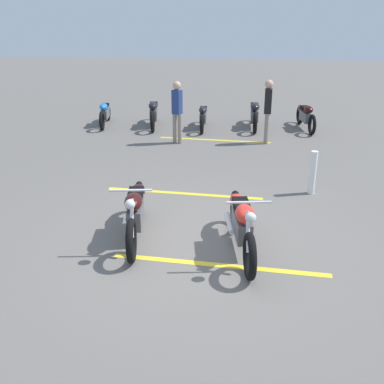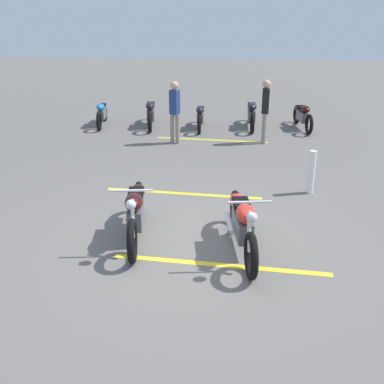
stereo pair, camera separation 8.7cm
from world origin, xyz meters
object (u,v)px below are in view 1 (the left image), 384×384
object	(u,v)px
motorcycle_row_far_right	(105,112)
motorcycle_row_far_left	(305,115)
motorcycle_row_center	(203,116)
motorcycle_row_right	(154,112)
motorcycle_dark_foreground	(135,210)
bollard_post	(313,173)
motorcycle_row_left	(254,113)
bystander_near_row	(268,108)
motorcycle_bright_foreground	(241,222)
bystander_secondary	(177,109)

from	to	relation	value
motorcycle_row_far_right	motorcycle_row_far_left	bearing A→B (deg)	83.27
motorcycle_row_center	motorcycle_row_right	distance (m)	1.60
motorcycle_dark_foreground	motorcycle_row_center	xyz separation A→B (m)	(7.57, -0.33, -0.06)
motorcycle_dark_foreground	bollard_post	distance (m)	3.83
motorcycle_row_far_left	motorcycle_row_left	size ratio (longest dim) A/B	0.93
motorcycle_row_far_left	motorcycle_row_far_right	size ratio (longest dim) A/B	1.03
motorcycle_row_far_left	bystander_near_row	xyz separation A→B (m)	(-1.84, 1.25, 0.55)
motorcycle_row_far_right	bollard_post	bearing A→B (deg)	38.88
motorcycle_dark_foreground	bollard_post	bearing A→B (deg)	117.71
motorcycle_bright_foreground	motorcycle_dark_foreground	world-z (taller)	same
motorcycle_row_far_left	motorcycle_row_right	xyz separation A→B (m)	(-0.24, 4.78, 0.03)
motorcycle_row_center	bystander_near_row	world-z (taller)	bystander_near_row
motorcycle_bright_foreground	bollard_post	xyz separation A→B (m)	(2.53, -1.36, -0.02)
motorcycle_bright_foreground	bystander_near_row	distance (m)	6.35
motorcycle_bright_foreground	motorcycle_row_center	distance (m)	7.93
motorcycle_row_far_left	motorcycle_row_left	xyz separation A→B (m)	(-0.00, 1.59, 0.03)
motorcycle_bright_foreground	motorcycle_row_left	distance (m)	8.15
motorcycle_row_left	bollard_post	size ratio (longest dim) A/B	2.47
motorcycle_dark_foreground	motorcycle_row_left	size ratio (longest dim) A/B	1.01
bystander_near_row	bystander_secondary	size ratio (longest dim) A/B	1.02
bollard_post	motorcycle_row_right	bearing A→B (deg)	39.00
motorcycle_dark_foreground	bystander_secondary	xyz separation A→B (m)	(5.75, 0.21, 0.49)
motorcycle_row_left	motorcycle_bright_foreground	bearing A→B (deg)	-3.17
motorcycle_row_far_left	bystander_secondary	size ratio (longest dim) A/B	1.20
motorcycle_row_far_left	motorcycle_row_center	world-z (taller)	motorcycle_row_far_left
motorcycle_row_center	bollard_post	bearing A→B (deg)	24.46
motorcycle_dark_foreground	motorcycle_row_far_left	size ratio (longest dim) A/B	1.09
motorcycle_row_center	bystander_near_row	size ratio (longest dim) A/B	1.12
motorcycle_row_far_left	motorcycle_row_far_right	distance (m)	6.38
motorcycle_dark_foreground	motorcycle_row_center	world-z (taller)	motorcycle_dark_foreground
motorcycle_dark_foreground	bystander_near_row	size ratio (longest dim) A/B	1.27
motorcycle_dark_foreground	bystander_secondary	distance (m)	5.78
motorcycle_row_center	motorcycle_row_right	world-z (taller)	motorcycle_row_right
motorcycle_bright_foreground	bystander_near_row	world-z (taller)	bystander_near_row
motorcycle_row_far_right	motorcycle_dark_foreground	bearing A→B (deg)	11.42
bystander_near_row	bollard_post	distance (m)	3.90
motorcycle_row_far_left	motorcycle_row_left	bearing A→B (deg)	-98.96
motorcycle_row_far_right	bystander_secondary	distance (m)	3.30
motorcycle_row_left	motorcycle_row_center	distance (m)	1.63
motorcycle_row_right	motorcycle_row_far_right	world-z (taller)	motorcycle_row_right
bystander_near_row	motorcycle_dark_foreground	bearing A→B (deg)	71.87
motorcycle_row_left	motorcycle_row_center	xyz separation A→B (m)	(-0.34, 1.59, -0.05)
motorcycle_row_right	motorcycle_row_far_right	xyz separation A→B (m)	(-0.03, 1.59, -0.04)
bystander_secondary	motorcycle_row_far_left	bearing A→B (deg)	145.31
motorcycle_row_left	motorcycle_row_far_right	distance (m)	4.80
motorcycle_bright_foreground	motorcycle_row_far_left	size ratio (longest dim) A/B	1.09
motorcycle_row_left	motorcycle_row_far_right	world-z (taller)	motorcycle_row_left
motorcycle_row_right	bystander_secondary	size ratio (longest dim) A/B	1.28
motorcycle_row_left	motorcycle_row_far_right	xyz separation A→B (m)	(-0.27, 4.79, -0.04)
motorcycle_row_far_right	bystander_near_row	bearing A→B (deg)	63.80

